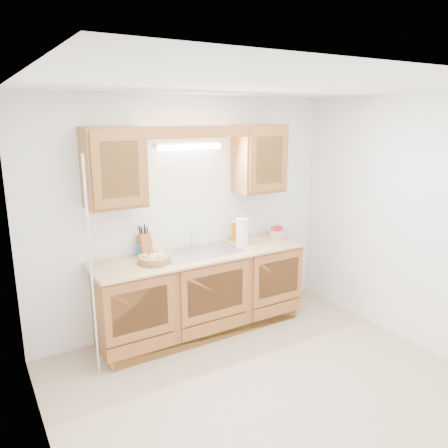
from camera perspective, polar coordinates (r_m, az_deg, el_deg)
room at (r=3.53m, az=6.06°, el=-3.33°), size 3.52×3.50×2.50m
base_cabinets at (r=4.76m, az=-3.00°, el=-8.97°), size 2.20×0.60×0.86m
countertop at (r=4.60m, az=-2.98°, el=-3.97°), size 2.30×0.63×0.04m
upper_cabinet_left at (r=4.22m, az=-14.20°, el=7.16°), size 0.55×0.33×0.75m
upper_cabinet_right at (r=4.96m, az=4.62°, el=8.50°), size 0.55×0.33×0.75m
valance at (r=4.38m, az=-3.23°, el=11.93°), size 2.20×0.05×0.12m
fluorescent_fixture at (r=4.59m, az=-4.55°, el=10.21°), size 0.76×0.08×0.08m
sink at (r=4.63m, az=-3.10°, el=-4.51°), size 0.84×0.46×0.36m
wire_shelf_pole at (r=3.93m, az=-16.92°, el=-5.89°), size 0.03×0.03×2.00m
outlet_plate at (r=5.26m, az=4.55°, el=1.37°), size 0.08×0.01×0.12m
fruit_basket at (r=4.33m, az=-9.08°, el=-4.40°), size 0.32×0.32×0.10m
knife_block at (r=4.53m, az=-10.32°, el=-2.65°), size 0.12×0.19×0.33m
orange_canister at (r=4.98m, az=1.44°, el=-0.89°), size 0.09×0.09×0.23m
soap_bottle at (r=4.55m, az=-10.79°, el=-2.81°), size 0.10×0.11×0.20m
sponge at (r=5.06m, az=1.13°, el=-1.92°), size 0.12×0.08×0.02m
paper_towel at (r=4.85m, az=2.38°, el=-0.97°), size 0.17×0.17×0.35m
apple_bowl at (r=5.17m, az=6.79°, el=-1.08°), size 0.34×0.34×0.14m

